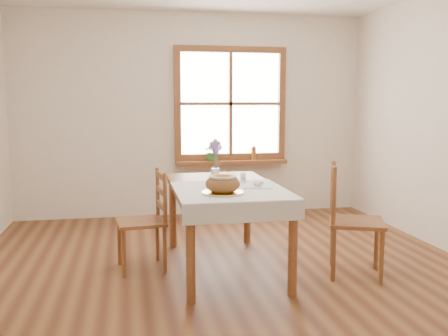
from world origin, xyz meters
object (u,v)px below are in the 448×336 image
(chair_right, at_px, (357,220))
(bread_plate, at_px, (223,193))
(flower_vase, at_px, (215,174))
(chair_left, at_px, (141,220))
(dining_table, at_px, (224,194))

(chair_right, bearing_deg, bread_plate, 115.27)
(flower_vase, bearing_deg, chair_left, -160.21)
(chair_left, bearing_deg, bread_plate, 39.78)
(chair_right, bearing_deg, dining_table, 91.27)
(dining_table, relative_size, bread_plate, 5.04)
(chair_left, xyz_separation_m, flower_vase, (0.71, 0.26, 0.36))
(chair_left, relative_size, flower_vase, 9.66)
(flower_vase, bearing_deg, dining_table, -87.90)
(chair_right, xyz_separation_m, bread_plate, (-1.17, -0.07, 0.29))
(dining_table, relative_size, flower_vase, 17.66)
(chair_left, bearing_deg, chair_right, 66.99)
(dining_table, height_order, bread_plate, bread_plate)
(chair_left, height_order, flower_vase, chair_left)
(chair_left, xyz_separation_m, chair_right, (1.79, -0.51, 0.04))
(dining_table, bearing_deg, chair_left, 171.22)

